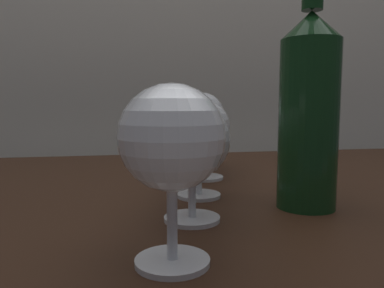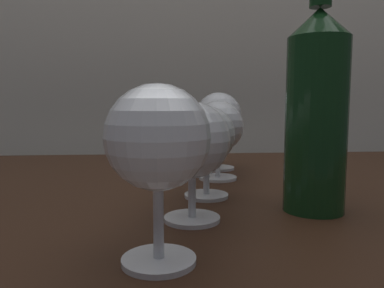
{
  "view_description": "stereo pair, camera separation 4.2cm",
  "coord_description": "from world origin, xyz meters",
  "px_view_note": "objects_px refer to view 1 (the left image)",
  "views": [
    {
      "loc": [
        -0.13,
        -0.58,
        0.89
      ],
      "look_at": [
        -0.06,
        -0.17,
        0.85
      ],
      "focal_mm": 34.78,
      "sensor_mm": 36.0,
      "label": 1
    },
    {
      "loc": [
        -0.09,
        -0.58,
        0.89
      ],
      "look_at": [
        -0.06,
        -0.17,
        0.85
      ],
      "focal_mm": 34.78,
      "sensor_mm": 36.0,
      "label": 2
    }
  ],
  "objects_px": {
    "wine_glass_chardonnay": "(172,141)",
    "wine_bottle": "(309,106)",
    "wine_glass_cabernet": "(205,127)",
    "wine_glass_port": "(199,138)",
    "wine_glass_merlot": "(202,117)",
    "wine_glass_amber": "(192,142)"
  },
  "relations": [
    {
      "from": "wine_glass_chardonnay",
      "to": "wine_glass_merlot",
      "type": "xyz_separation_m",
      "value": [
        0.12,
        0.44,
        0.0
      ]
    },
    {
      "from": "wine_glass_chardonnay",
      "to": "wine_glass_port",
      "type": "relative_size",
      "value": 1.16
    },
    {
      "from": "wine_glass_cabernet",
      "to": "wine_glass_port",
      "type": "bearing_deg",
      "value": -105.72
    },
    {
      "from": "wine_glass_port",
      "to": "wine_glass_merlot",
      "type": "relative_size",
      "value": 0.84
    },
    {
      "from": "wine_glass_merlot",
      "to": "wine_glass_cabernet",
      "type": "bearing_deg",
      "value": -98.96
    },
    {
      "from": "wine_glass_port",
      "to": "wine_bottle",
      "type": "bearing_deg",
      "value": -31.36
    },
    {
      "from": "wine_glass_amber",
      "to": "wine_glass_merlot",
      "type": "relative_size",
      "value": 0.88
    },
    {
      "from": "wine_glass_chardonnay",
      "to": "wine_bottle",
      "type": "distance_m",
      "value": 0.24
    },
    {
      "from": "wine_bottle",
      "to": "wine_glass_cabernet",
      "type": "bearing_deg",
      "value": 114.29
    },
    {
      "from": "wine_glass_merlot",
      "to": "wine_bottle",
      "type": "height_order",
      "value": "wine_bottle"
    },
    {
      "from": "wine_glass_amber",
      "to": "wine_glass_cabernet",
      "type": "distance_m",
      "value": 0.24
    },
    {
      "from": "wine_glass_merlot",
      "to": "wine_bottle",
      "type": "xyz_separation_m",
      "value": [
        0.08,
        -0.3,
        0.02
      ]
    },
    {
      "from": "wine_glass_chardonnay",
      "to": "wine_glass_cabernet",
      "type": "height_order",
      "value": "wine_glass_chardonnay"
    },
    {
      "from": "wine_glass_port",
      "to": "wine_bottle",
      "type": "relative_size",
      "value": 0.39
    },
    {
      "from": "wine_glass_amber",
      "to": "wine_glass_port",
      "type": "height_order",
      "value": "wine_glass_amber"
    },
    {
      "from": "wine_glass_cabernet",
      "to": "wine_bottle",
      "type": "distance_m",
      "value": 0.22
    },
    {
      "from": "wine_glass_amber",
      "to": "wine_glass_cabernet",
      "type": "xyz_separation_m",
      "value": [
        0.06,
        0.23,
        0.0
      ]
    },
    {
      "from": "wine_glass_merlot",
      "to": "wine_bottle",
      "type": "bearing_deg",
      "value": -75.88
    },
    {
      "from": "wine_glass_cabernet",
      "to": "wine_glass_merlot",
      "type": "relative_size",
      "value": 0.89
    },
    {
      "from": "wine_bottle",
      "to": "wine_glass_chardonnay",
      "type": "bearing_deg",
      "value": -143.97
    },
    {
      "from": "wine_glass_cabernet",
      "to": "wine_bottle",
      "type": "xyz_separation_m",
      "value": [
        0.09,
        -0.2,
        0.04
      ]
    },
    {
      "from": "wine_glass_port",
      "to": "wine_bottle",
      "type": "height_order",
      "value": "wine_bottle"
    }
  ]
}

